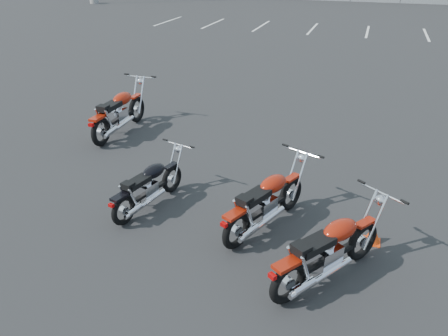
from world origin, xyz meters
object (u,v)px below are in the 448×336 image
(motorcycle_third_red, at_px, (266,202))
(motorcycle_rear_red, at_px, (329,251))
(motorcycle_front_red, at_px, (119,112))
(motorcycle_second_black, at_px, (149,186))

(motorcycle_third_red, height_order, motorcycle_rear_red, motorcycle_rear_red)
(motorcycle_front_red, height_order, motorcycle_second_black, motorcycle_front_red)
(motorcycle_rear_red, bearing_deg, motorcycle_second_black, 163.76)
(motorcycle_front_red, relative_size, motorcycle_rear_red, 1.21)
(motorcycle_front_red, relative_size, motorcycle_second_black, 1.30)
(motorcycle_front_red, relative_size, motorcycle_third_red, 1.15)
(motorcycle_second_black, relative_size, motorcycle_rear_red, 0.93)
(motorcycle_second_black, relative_size, motorcycle_third_red, 0.89)
(motorcycle_second_black, distance_m, motorcycle_third_red, 2.09)
(motorcycle_front_red, bearing_deg, motorcycle_second_black, -51.69)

